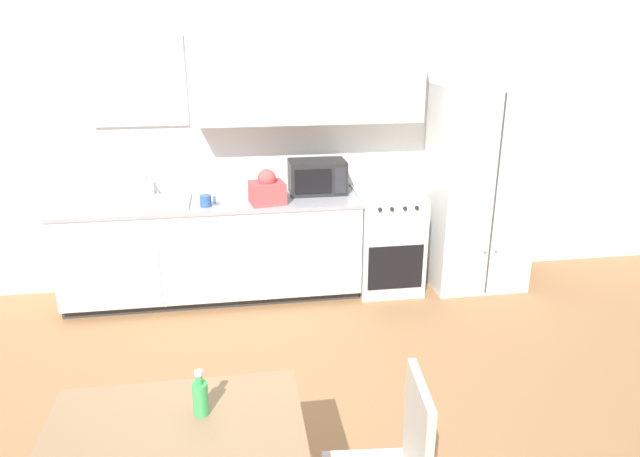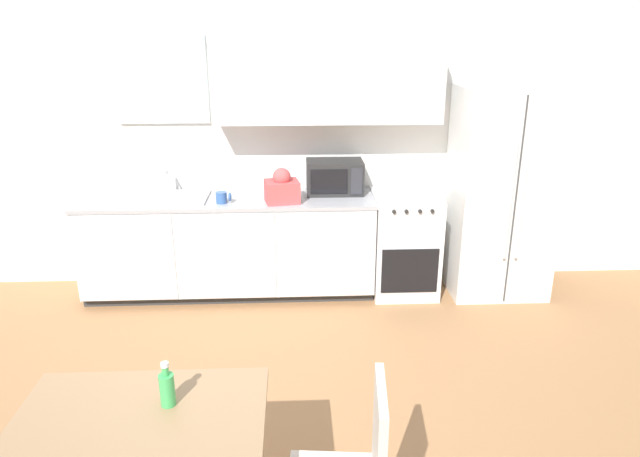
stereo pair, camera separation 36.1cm
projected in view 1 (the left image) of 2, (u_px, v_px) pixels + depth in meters
ground_plane at (259, 427)px, 3.40m from camera, size 12.00×12.00×0.00m
wall_back at (251, 128)px, 4.92m from camera, size 12.00×0.38×2.70m
kitchen_counter at (214, 249)px, 4.92m from camera, size 2.51×0.63×0.88m
oven_range at (386, 240)px, 5.13m from camera, size 0.56×0.64×0.89m
refrigerator at (479, 188)px, 5.08m from camera, size 0.82×0.70×1.80m
kitchen_sink at (145, 202)px, 4.70m from camera, size 0.73×0.45×0.21m
microwave at (317, 177)px, 4.97m from camera, size 0.49×0.32×0.29m
coffee_mug at (207, 201)px, 4.62m from camera, size 0.13×0.09×0.09m
grocery_bag_0 at (267, 189)px, 4.67m from camera, size 0.31×0.27×0.29m
drink_bottle at (201, 397)px, 2.31m from camera, size 0.06×0.06×0.20m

